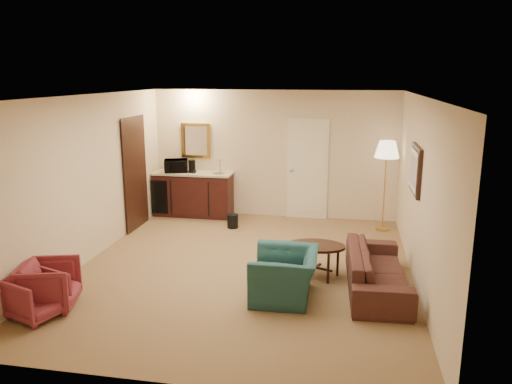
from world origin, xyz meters
TOP-DOWN VIEW (x-y plane):
  - ground at (0.00, 0.00)m, footprint 6.00×6.00m
  - room_walls at (-0.10, 0.77)m, footprint 5.02×6.01m
  - wetbar_cabinet at (-1.65, 2.72)m, footprint 1.64×0.58m
  - sofa at (1.95, -0.42)m, footprint 0.66×1.99m
  - teal_armchair at (0.74, -0.90)m, footprint 0.66×0.99m
  - rose_chair_near at (-2.15, -2.00)m, footprint 0.70×0.72m
  - rose_chair_far at (-2.15, -1.74)m, footprint 0.77×0.80m
  - coffee_table at (1.09, -0.08)m, footprint 0.99×0.84m
  - floor_lamp at (2.20, 2.40)m, footprint 0.53×0.53m
  - waste_bin at (-0.65, 2.00)m, footprint 0.27×0.27m
  - microwave at (-2.00, 2.69)m, footprint 0.54×0.40m
  - coffee_maker at (-1.66, 2.69)m, footprint 0.18×0.18m

SIDE VIEW (x-z plane):
  - ground at x=0.00m, z-range 0.00..0.00m
  - waste_bin at x=-0.65m, z-range 0.00..0.27m
  - coffee_table at x=1.09m, z-range 0.00..0.48m
  - rose_chair_near at x=-2.15m, z-range 0.00..0.59m
  - rose_chair_far at x=-2.15m, z-range 0.00..0.67m
  - sofa at x=1.95m, z-range 0.00..0.77m
  - teal_armchair at x=0.74m, z-range 0.00..0.85m
  - wetbar_cabinet at x=-1.65m, z-range 0.00..0.92m
  - floor_lamp at x=2.20m, z-range 0.00..1.72m
  - coffee_maker at x=-1.66m, z-range 0.92..1.19m
  - microwave at x=-2.00m, z-range 0.92..1.24m
  - room_walls at x=-0.10m, z-range 0.41..3.02m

